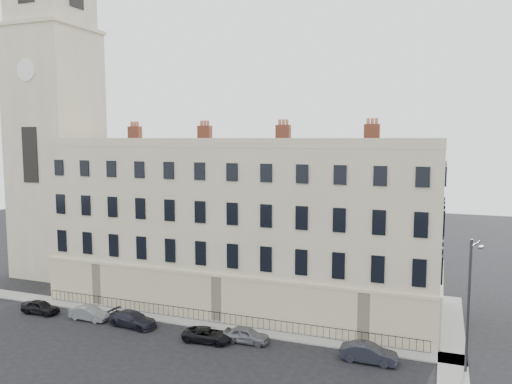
% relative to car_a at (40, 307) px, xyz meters
% --- Properties ---
extents(ground, '(160.00, 160.00, 0.00)m').
position_rel_car_a_xyz_m(ground, '(21.77, -2.07, -0.61)').
color(ground, black).
rests_on(ground, ground).
extents(terrace, '(36.22, 12.22, 17.00)m').
position_rel_car_a_xyz_m(terrace, '(15.81, 9.90, 6.89)').
color(terrace, '#C1B38F').
rests_on(terrace, ground).
extents(church_tower, '(8.00, 8.13, 44.00)m').
position_rel_car_a_xyz_m(church_tower, '(-8.23, 11.93, 18.05)').
color(church_tower, '#C1B38F').
rests_on(church_tower, ground).
extents(pavement_terrace, '(48.00, 2.00, 0.12)m').
position_rel_car_a_xyz_m(pavement_terrace, '(11.77, 2.93, -0.55)').
color(pavement_terrace, gray).
rests_on(pavement_terrace, ground).
extents(pavement_east_return, '(2.00, 24.00, 0.12)m').
position_rel_car_a_xyz_m(pavement_east_return, '(34.77, 5.93, -0.55)').
color(pavement_east_return, gray).
rests_on(pavement_east_return, ground).
extents(railings, '(35.00, 0.04, 0.96)m').
position_rel_car_a_xyz_m(railings, '(15.77, 3.33, -0.06)').
color(railings, black).
rests_on(railings, ground).
extents(car_a, '(3.61, 1.49, 1.22)m').
position_rel_car_a_xyz_m(car_a, '(0.00, 0.00, 0.00)').
color(car_a, black).
rests_on(car_a, ground).
extents(car_b, '(3.64, 1.30, 1.20)m').
position_rel_car_a_xyz_m(car_b, '(5.20, 0.28, -0.01)').
color(car_b, slate).
rests_on(car_b, ground).
extents(car_c, '(4.52, 2.21, 1.26)m').
position_rel_car_a_xyz_m(car_c, '(9.64, 0.33, 0.02)').
color(car_c, black).
rests_on(car_c, ground).
extents(car_d, '(4.06, 2.07, 1.10)m').
position_rel_car_a_xyz_m(car_d, '(16.95, -0.29, -0.06)').
color(car_d, black).
rests_on(car_d, ground).
extents(car_e, '(3.64, 1.58, 1.22)m').
position_rel_car_a_xyz_m(car_e, '(19.82, 0.62, 0.00)').
color(car_e, slate).
rests_on(car_e, ground).
extents(car_f, '(4.04, 1.47, 1.32)m').
position_rel_car_a_xyz_m(car_f, '(29.19, 0.51, 0.05)').
color(car_f, '#21232C').
rests_on(car_f, ground).
extents(streetlamp, '(0.76, 1.93, 9.19)m').
position_rel_car_a_xyz_m(streetlamp, '(35.60, 1.04, 4.48)').
color(streetlamp, '#323237').
rests_on(streetlamp, ground).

